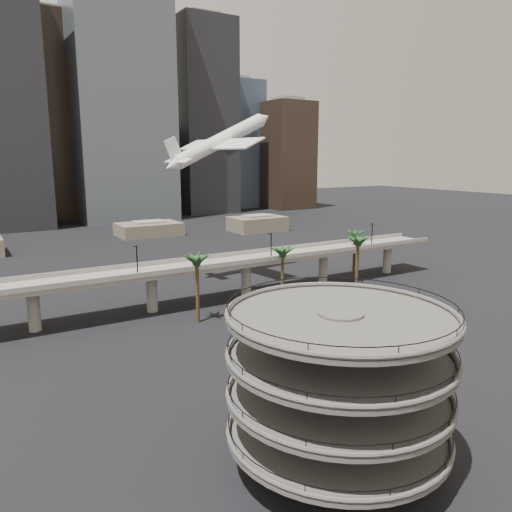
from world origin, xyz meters
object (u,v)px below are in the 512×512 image
parking_ramp (339,375)px  overpass (201,270)px  car_b (368,328)px  car_c (453,317)px  airborne_jet (220,141)px  car_a (337,362)px

parking_ramp → overpass: size_ratio=0.17×
overpass → car_b: overpass is taller
parking_ramp → car_b: size_ratio=4.91×
car_b → car_c: size_ratio=0.83×
parking_ramp → airborne_jet: (27.25, 76.84, 24.58)m
overpass → airborne_jet: size_ratio=4.06×
car_c → car_a: bearing=86.6°
airborne_jet → car_b: bearing=-93.2°
overpass → car_c: overpass is taller
airborne_jet → parking_ramp: bearing=-116.6°
airborne_jet → car_c: size_ratio=5.87×
car_c → car_b: bearing=66.2°
car_b → overpass: bearing=-0.9°
overpass → car_a: overpass is taller
car_c → overpass: bearing=33.3°
parking_ramp → car_a: bearing=49.1°
car_a → car_c: bearing=-88.5°
overpass → car_a: 41.08m
car_a → car_c: car_c is taller
airborne_jet → car_c: bearing=-75.3°
airborne_jet → car_b: 60.14m
overpass → car_c: size_ratio=23.82×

